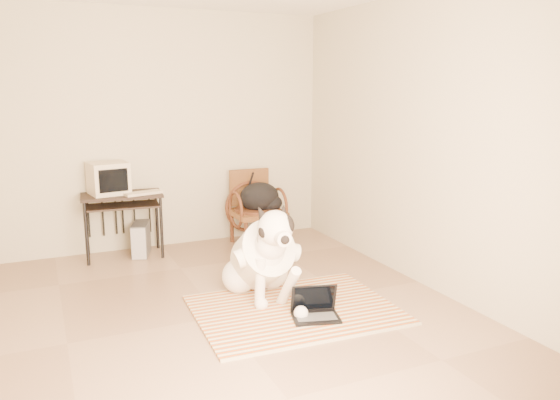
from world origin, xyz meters
TOP-DOWN VIEW (x-y plane):
  - floor at (0.00, 0.00)m, footprint 4.50×4.50m
  - wall_back at (0.00, 2.25)m, footprint 4.50×0.00m
  - wall_front at (0.00, -2.25)m, footprint 4.50×0.00m
  - wall_right at (2.00, 0.00)m, footprint 0.00×4.50m
  - rug at (0.61, -0.14)m, footprint 1.70×1.33m
  - dog at (0.48, 0.24)m, footprint 0.62×1.30m
  - laptop at (0.69, -0.36)m, footprint 0.43×0.36m
  - computer_desk at (-0.46, 1.97)m, footprint 0.88×0.54m
  - crt_monitor at (-0.58, 2.04)m, footprint 0.44×0.42m
  - desk_keyboard at (-0.25, 1.87)m, footprint 0.43×0.24m
  - pc_tower at (-0.28, 1.96)m, footprint 0.27×0.42m
  - rattan_chair at (1.06, 1.86)m, footprint 0.58×0.56m
  - backpack at (1.10, 1.80)m, footprint 0.49×0.39m
  - sneaker_left at (0.83, 1.16)m, footprint 0.16×0.29m
  - sneaker_right at (1.07, 1.25)m, footprint 0.17×0.32m

SIDE VIEW (x-z plane):
  - floor at x=0.00m, z-range 0.00..0.00m
  - rug at x=0.61m, z-range 0.00..0.02m
  - sneaker_left at x=0.83m, z-range -0.01..0.09m
  - sneaker_right at x=1.07m, z-range -0.01..0.10m
  - laptop at x=0.69m, z-range -0.05..0.21m
  - pc_tower at x=-0.28m, z-range 0.00..0.36m
  - dog at x=0.48m, z-range -0.10..0.84m
  - rattan_chair at x=1.06m, z-range 0.00..0.88m
  - backpack at x=1.10m, z-range 0.39..0.74m
  - computer_desk at x=-0.46m, z-range 0.25..0.96m
  - desk_keyboard at x=-0.25m, z-range 0.71..0.73m
  - crt_monitor at x=-0.58m, z-range 0.71..1.05m
  - wall_back at x=0.00m, z-range -0.90..3.60m
  - wall_front at x=0.00m, z-range -0.90..3.60m
  - wall_right at x=2.00m, z-range -0.90..3.60m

